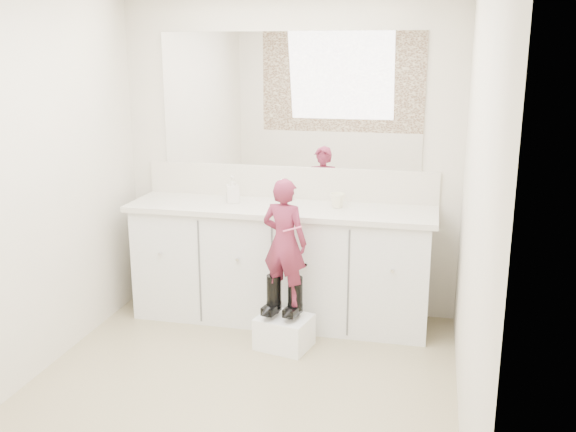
# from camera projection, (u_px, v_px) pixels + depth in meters

# --- Properties ---
(floor) EXTENTS (3.00, 3.00, 0.00)m
(floor) POSITION_uv_depth(u_px,v_px,m) (233.00, 398.00, 3.80)
(floor) COLOR #8C805C
(floor) RESTS_ON ground
(wall_back) EXTENTS (2.60, 0.00, 2.60)m
(wall_back) POSITION_uv_depth(u_px,v_px,m) (289.00, 158.00, 4.92)
(wall_back) COLOR beige
(wall_back) RESTS_ON floor
(wall_front) EXTENTS (2.60, 0.00, 2.60)m
(wall_front) POSITION_uv_depth(u_px,v_px,m) (84.00, 304.00, 2.09)
(wall_front) COLOR beige
(wall_front) RESTS_ON floor
(wall_left) EXTENTS (0.00, 3.00, 3.00)m
(wall_left) POSITION_uv_depth(u_px,v_px,m) (19.00, 191.00, 3.79)
(wall_left) COLOR beige
(wall_left) RESTS_ON floor
(wall_right) EXTENTS (0.00, 3.00, 3.00)m
(wall_right) POSITION_uv_depth(u_px,v_px,m) (475.00, 215.00, 3.22)
(wall_right) COLOR beige
(wall_right) RESTS_ON floor
(vanity_cabinet) EXTENTS (2.20, 0.55, 0.85)m
(vanity_cabinet) POSITION_uv_depth(u_px,v_px,m) (281.00, 265.00, 4.85)
(vanity_cabinet) COLOR silver
(vanity_cabinet) RESTS_ON floor
(countertop) EXTENTS (2.28, 0.58, 0.04)m
(countertop) POSITION_uv_depth(u_px,v_px,m) (280.00, 209.00, 4.73)
(countertop) COLOR beige
(countertop) RESTS_ON vanity_cabinet
(backsplash) EXTENTS (2.28, 0.03, 0.25)m
(backsplash) POSITION_uv_depth(u_px,v_px,m) (289.00, 182.00, 4.95)
(backsplash) COLOR beige
(backsplash) RESTS_ON countertop
(mirror) EXTENTS (2.00, 0.02, 1.00)m
(mirror) POSITION_uv_depth(u_px,v_px,m) (289.00, 100.00, 4.80)
(mirror) COLOR white
(mirror) RESTS_ON wall_back
(dot_panel) EXTENTS (2.00, 0.01, 1.20)m
(dot_panel) POSITION_uv_depth(u_px,v_px,m) (75.00, 168.00, 1.99)
(dot_panel) COLOR #472819
(dot_panel) RESTS_ON wall_front
(faucet) EXTENTS (0.08, 0.08, 0.10)m
(faucet) POSITION_uv_depth(u_px,v_px,m) (286.00, 195.00, 4.87)
(faucet) COLOR silver
(faucet) RESTS_ON countertop
(cup) EXTENTS (0.14, 0.14, 0.11)m
(cup) POSITION_uv_depth(u_px,v_px,m) (338.00, 200.00, 4.67)
(cup) COLOR #EFE7BF
(cup) RESTS_ON countertop
(soap_bottle) EXTENTS (0.12, 0.12, 0.20)m
(soap_bottle) POSITION_uv_depth(u_px,v_px,m) (233.00, 189.00, 4.81)
(soap_bottle) COLOR silver
(soap_bottle) RESTS_ON countertop
(step_stool) EXTENTS (0.41, 0.36, 0.22)m
(step_stool) POSITION_uv_depth(u_px,v_px,m) (284.00, 332.00, 4.44)
(step_stool) COLOR white
(step_stool) RESTS_ON floor
(boot_left) EXTENTS (0.15, 0.21, 0.29)m
(boot_left) POSITION_uv_depth(u_px,v_px,m) (274.00, 296.00, 4.40)
(boot_left) COLOR black
(boot_left) RESTS_ON step_stool
(boot_right) EXTENTS (0.15, 0.21, 0.29)m
(boot_right) POSITION_uv_depth(u_px,v_px,m) (295.00, 297.00, 4.37)
(boot_right) COLOR black
(boot_right) RESTS_ON step_stool
(toddler) EXTENTS (0.36, 0.27, 0.87)m
(toddler) POSITION_uv_depth(u_px,v_px,m) (284.00, 242.00, 4.29)
(toddler) COLOR #B13658
(toddler) RESTS_ON step_stool
(toothbrush) EXTENTS (0.13, 0.04, 0.06)m
(toothbrush) POSITION_uv_depth(u_px,v_px,m) (292.00, 229.00, 4.18)
(toothbrush) COLOR #F35E8B
(toothbrush) RESTS_ON toddler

